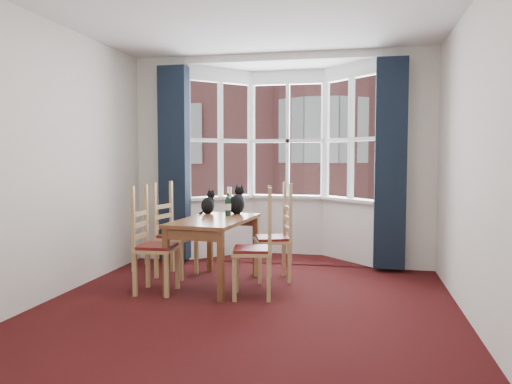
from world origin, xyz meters
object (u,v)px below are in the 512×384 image
(chair_right_far, at_px, (280,240))
(cat_right, at_px, (237,202))
(chair_right_near, at_px, (261,251))
(dining_table, at_px, (215,228))
(chair_left_far, at_px, (170,237))
(candle_short, at_px, (237,193))
(wine_bottle, at_px, (228,205))
(chair_left_near, at_px, (148,248))
(cat_left, at_px, (208,204))
(candle_tall, at_px, (230,192))

(chair_right_far, height_order, cat_right, cat_right)
(chair_right_near, bearing_deg, chair_right_far, 84.28)
(dining_table, height_order, chair_left_far, chair_left_far)
(candle_short, bearing_deg, chair_right_near, -69.82)
(chair_right_near, distance_m, candle_short, 2.20)
(wine_bottle, bearing_deg, dining_table, -103.37)
(chair_left_near, height_order, chair_right_far, same)
(chair_left_far, distance_m, wine_bottle, 0.83)
(chair_left_far, distance_m, chair_right_near, 1.44)
(chair_left_near, distance_m, cat_right, 1.29)
(cat_right, relative_size, candle_short, 3.86)
(chair_left_near, xyz_separation_m, chair_left_far, (-0.05, 0.75, 0.00))
(chair_left_near, relative_size, chair_right_near, 1.00)
(dining_table, relative_size, wine_bottle, 4.90)
(dining_table, bearing_deg, wine_bottle, 76.63)
(cat_left, relative_size, wine_bottle, 1.09)
(chair_left_near, xyz_separation_m, chair_right_near, (1.21, 0.06, 0.00))
(cat_right, bearing_deg, candle_tall, 109.35)
(candle_tall, distance_m, candle_short, 0.12)
(cat_right, height_order, candle_tall, cat_right)
(chair_right_far, height_order, wine_bottle, wine_bottle)
(chair_left_far, bearing_deg, chair_right_far, 2.90)
(chair_left_near, bearing_deg, candle_tall, 80.18)
(chair_right_near, bearing_deg, candle_short, 110.18)
(chair_left_near, bearing_deg, cat_left, 67.08)
(wine_bottle, bearing_deg, candle_tall, 103.91)
(chair_left_far, distance_m, cat_right, 0.91)
(cat_left, xyz_separation_m, candle_short, (0.08, 1.17, 0.05))
(cat_right, height_order, wine_bottle, cat_right)
(chair_right_near, bearing_deg, chair_left_near, -177.33)
(chair_left_near, relative_size, cat_left, 3.04)
(candle_tall, bearing_deg, dining_table, -81.21)
(wine_bottle, bearing_deg, chair_left_near, -132.28)
(candle_short, bearing_deg, chair_left_near, -102.61)
(chair_right_near, relative_size, cat_right, 2.56)
(chair_right_far, height_order, candle_short, candle_short)
(cat_left, height_order, candle_short, cat_left)
(chair_right_far, bearing_deg, chair_right_near, -95.72)
(dining_table, height_order, chair_right_far, chair_right_far)
(chair_left_far, xyz_separation_m, chair_right_near, (1.26, -0.69, 0.00))
(chair_right_far, bearing_deg, dining_table, -150.77)
(chair_right_far, distance_m, cat_left, 0.99)
(wine_bottle, bearing_deg, chair_right_far, 6.76)
(chair_right_near, bearing_deg, cat_left, 133.99)
(cat_left, bearing_deg, candle_tall, 91.51)
(chair_right_far, xyz_separation_m, candle_short, (-0.82, 1.26, 0.44))
(dining_table, bearing_deg, chair_left_near, -144.17)
(wine_bottle, height_order, candle_tall, wine_bottle)
(chair_left_near, relative_size, cat_right, 2.56)
(chair_right_near, xyz_separation_m, candle_tall, (-0.85, 1.99, 0.46))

